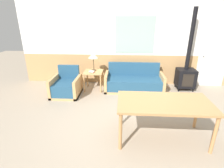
% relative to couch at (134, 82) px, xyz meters
% --- Properties ---
extents(ground_plane, '(16.00, 16.00, 0.00)m').
position_rel_couch_xyz_m(ground_plane, '(-0.06, -2.04, -0.24)').
color(ground_plane, gray).
extents(wall_back, '(7.20, 0.09, 2.70)m').
position_rel_couch_xyz_m(wall_back, '(-0.05, 0.58, 1.12)').
color(wall_back, tan).
rests_on(wall_back, ground_plane).
extents(couch, '(1.76, 0.78, 0.79)m').
position_rel_couch_xyz_m(couch, '(0.00, 0.00, 0.00)').
color(couch, tan).
rests_on(couch, ground_plane).
extents(armchair, '(0.78, 0.84, 0.79)m').
position_rel_couch_xyz_m(armchair, '(-1.97, -0.47, 0.00)').
color(armchair, tan).
rests_on(armchair, ground_plane).
extents(side_table, '(0.55, 0.55, 0.58)m').
position_rel_couch_xyz_m(side_table, '(-1.24, -0.04, 0.25)').
color(side_table, tan).
rests_on(side_table, ground_plane).
extents(table_lamp, '(0.29, 0.29, 0.55)m').
position_rel_couch_xyz_m(table_lamp, '(-1.24, 0.06, 0.79)').
color(table_lamp, '#4C3823').
rests_on(table_lamp, side_table).
extents(book_stack, '(0.16, 0.16, 0.04)m').
position_rel_couch_xyz_m(book_stack, '(-1.27, -0.14, 0.36)').
color(book_stack, '#B22823').
rests_on(book_stack, side_table).
extents(dining_table, '(1.64, 0.85, 0.75)m').
position_rel_couch_xyz_m(dining_table, '(0.39, -2.27, 0.43)').
color(dining_table, '#B27F4C').
rests_on(dining_table, ground_plane).
extents(wood_stove, '(0.53, 0.48, 2.39)m').
position_rel_couch_xyz_m(wood_stove, '(1.58, 0.15, 0.30)').
color(wood_stove, black).
rests_on(wood_stove, ground_plane).
extents(entry_door, '(0.89, 0.09, 2.06)m').
position_rel_couch_xyz_m(entry_door, '(2.47, 0.53, 0.79)').
color(entry_door, silver).
rests_on(entry_door, ground_plane).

